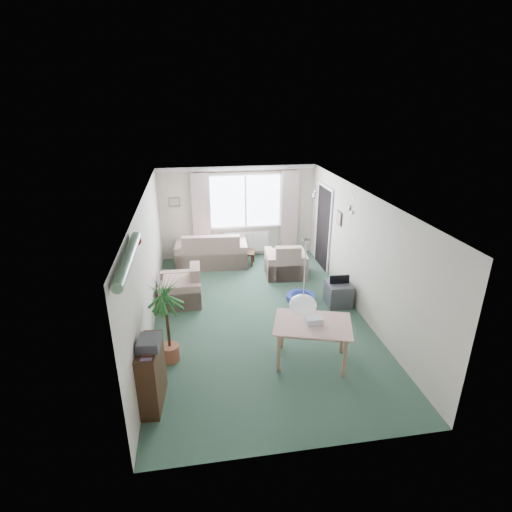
{
  "coord_description": "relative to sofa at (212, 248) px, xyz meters",
  "views": [
    {
      "loc": [
        -1.14,
        -6.74,
        4.02
      ],
      "look_at": [
        0.0,
        0.3,
        1.15
      ],
      "focal_mm": 28.0,
      "sensor_mm": 36.0,
      "label": 1
    }
  ],
  "objects": [
    {
      "name": "ground",
      "position": [
        0.74,
        -2.75,
        -0.44
      ],
      "size": [
        6.5,
        6.5,
        0.0
      ],
      "primitive_type": "plane",
      "color": "#2C4939"
    },
    {
      "name": "window",
      "position": [
        0.94,
        0.48,
        1.06
      ],
      "size": [
        1.8,
        0.03,
        1.3
      ],
      "primitive_type": "cube",
      "color": "white"
    },
    {
      "name": "curtain_rod",
      "position": [
        0.94,
        0.4,
        1.83
      ],
      "size": [
        2.6,
        0.03,
        0.03
      ],
      "primitive_type": "cube",
      "color": "black"
    },
    {
      "name": "curtain_left",
      "position": [
        -0.21,
        0.38,
        0.83
      ],
      "size": [
        0.45,
        0.08,
        2.0
      ],
      "primitive_type": "cube",
      "color": "beige"
    },
    {
      "name": "curtain_right",
      "position": [
        2.09,
        0.38,
        0.83
      ],
      "size": [
        0.45,
        0.08,
        2.0
      ],
      "primitive_type": "cube",
      "color": "beige"
    },
    {
      "name": "radiator",
      "position": [
        0.94,
        0.44,
        -0.04
      ],
      "size": [
        1.2,
        0.1,
        0.55
      ],
      "primitive_type": "cube",
      "color": "white"
    },
    {
      "name": "doorway",
      "position": [
        2.73,
        -0.55,
        0.56
      ],
      "size": [
        0.03,
        0.95,
        2.0
      ],
      "primitive_type": "cube",
      "color": "black"
    },
    {
      "name": "pendant_lamp",
      "position": [
        0.94,
        -5.05,
        1.04
      ],
      "size": [
        0.36,
        0.36,
        0.36
      ],
      "primitive_type": "sphere",
      "color": "white"
    },
    {
      "name": "tinsel_garland",
      "position": [
        -1.18,
        -5.05,
        1.84
      ],
      "size": [
        1.6,
        1.6,
        0.12
      ],
      "primitive_type": "cylinder",
      "color": "#196626"
    },
    {
      "name": "bauble_cluster_a",
      "position": [
        2.04,
        -1.85,
        1.78
      ],
      "size": [
        0.2,
        0.2,
        0.2
      ],
      "primitive_type": "sphere",
      "color": "silver"
    },
    {
      "name": "bauble_cluster_b",
      "position": [
        2.34,
        -3.05,
        1.78
      ],
      "size": [
        0.2,
        0.2,
        0.2
      ],
      "primitive_type": "sphere",
      "color": "silver"
    },
    {
      "name": "wall_picture_back",
      "position": [
        -0.86,
        0.48,
        1.11
      ],
      "size": [
        0.28,
        0.03,
        0.22
      ],
      "primitive_type": "cube",
      "color": "brown"
    },
    {
      "name": "wall_picture_right",
      "position": [
        2.72,
        -1.55,
        1.11
      ],
      "size": [
        0.03,
        0.24,
        0.3
      ],
      "primitive_type": "cube",
      "color": "brown"
    },
    {
      "name": "sofa",
      "position": [
        0.0,
        0.0,
        0.0
      ],
      "size": [
        1.83,
        1.06,
        0.88
      ],
      "primitive_type": "cube",
      "rotation": [
        0.0,
        0.0,
        3.07
      ],
      "color": "#BCA78E",
      "rests_on": "ground"
    },
    {
      "name": "armchair_corner",
      "position": [
        1.71,
        -0.92,
        -0.02
      ],
      "size": [
        1.0,
        0.96,
        0.84
      ],
      "primitive_type": "cube",
      "rotation": [
        0.0,
        0.0,
        3.06
      ],
      "color": "#C1B992",
      "rests_on": "ground"
    },
    {
      "name": "armchair_left",
      "position": [
        -0.76,
        -1.9,
        -0.05
      ],
      "size": [
        0.85,
        0.9,
        0.79
      ],
      "primitive_type": "cube",
      "rotation": [
        0.0,
        0.0,
        -1.58
      ],
      "color": "beige",
      "rests_on": "ground"
    },
    {
      "name": "coffee_table",
      "position": [
        0.71,
        -0.07,
        -0.27
      ],
      "size": [
        0.85,
        0.62,
        0.34
      ],
      "primitive_type": "cube",
      "rotation": [
        0.0,
        0.0,
        -0.28
      ],
      "color": "black",
      "rests_on": "ground"
    },
    {
      "name": "photo_frame",
      "position": [
        0.68,
        -0.07,
        -0.02
      ],
      "size": [
        0.12,
        0.02,
        0.16
      ],
      "primitive_type": "cube",
      "rotation": [
        0.0,
        0.0,
        -0.02
      ],
      "color": "brown",
      "rests_on": "coffee_table"
    },
    {
      "name": "bookshelf",
      "position": [
        -1.1,
        -4.86,
        0.03
      ],
      "size": [
        0.32,
        0.79,
        0.94
      ],
      "primitive_type": "cube",
      "rotation": [
        0.0,
        0.0,
        -0.09
      ],
      "color": "black",
      "rests_on": "ground"
    },
    {
      "name": "hifi_box",
      "position": [
        -1.08,
        -4.9,
        0.57
      ],
      "size": [
        0.31,
        0.37,
        0.14
      ],
      "primitive_type": "cube",
      "rotation": [
        0.0,
        0.0,
        -0.09
      ],
      "color": "#36353A",
      "rests_on": "bookshelf"
    },
    {
      "name": "houseplant",
      "position": [
        -0.91,
        -3.91,
        0.3
      ],
      "size": [
        0.82,
        0.82,
        1.49
      ],
      "primitive_type": "cylinder",
      "rotation": [
        0.0,
        0.0,
        0.35
      ],
      "color": "#1D5527",
      "rests_on": "ground"
    },
    {
      "name": "dining_table",
      "position": [
        1.35,
        -4.3,
        -0.1
      ],
      "size": [
        1.27,
        1.03,
        0.69
      ],
      "primitive_type": "cube",
      "rotation": [
        0.0,
        0.0,
        -0.3
      ],
      "color": "tan",
      "rests_on": "ground"
    },
    {
      "name": "gift_box",
      "position": [
        1.36,
        -4.3,
        0.31
      ],
      "size": [
        0.26,
        0.19,
        0.12
      ],
      "primitive_type": "cube",
      "rotation": [
        0.0,
        0.0,
        0.03
      ],
      "color": "silver",
      "rests_on": "dining_table"
    },
    {
      "name": "tv_cube",
      "position": [
        2.44,
        -2.55,
        -0.2
      ],
      "size": [
        0.5,
        0.55,
        0.48
      ],
      "primitive_type": "cube",
      "rotation": [
        0.0,
        0.0,
        -0.05
      ],
      "color": "#3B3B40",
      "rests_on": "ground"
    },
    {
      "name": "pet_bed",
      "position": [
        1.73,
        -2.25,
        -0.38
      ],
      "size": [
        0.61,
        0.61,
        0.12
      ],
      "primitive_type": "cylinder",
      "rotation": [
        0.0,
        0.0,
        -0.02
      ],
      "color": "navy",
      "rests_on": "ground"
    }
  ]
}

